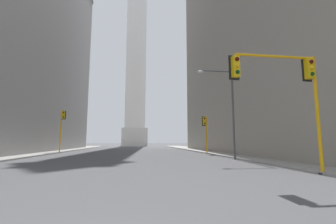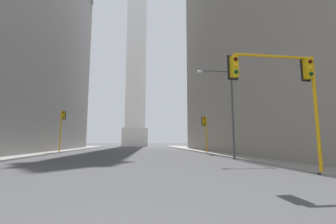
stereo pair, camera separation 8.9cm
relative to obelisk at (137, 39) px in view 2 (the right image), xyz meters
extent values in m
cube|color=gray|center=(-12.65, -49.32, -39.24)|extent=(5.00, 92.48, 0.15)
cube|color=gray|center=(12.65, -49.32, -39.24)|extent=(5.00, 92.48, 0.15)
cube|color=gray|center=(24.94, -50.40, -18.85)|extent=(25.00, 44.15, 40.92)
cube|color=silver|center=(0.00, 0.00, -36.25)|extent=(8.61, 8.61, 6.14)
cube|color=white|center=(0.00, 0.00, 0.81)|extent=(6.88, 6.88, 67.98)
cylinder|color=orange|center=(10.32, -49.48, -36.74)|extent=(0.18, 0.18, 5.16)
cylinder|color=#262626|center=(10.32, -49.48, -39.27)|extent=(0.40, 0.40, 0.10)
cube|color=#E5B20F|center=(10.03, -49.48, -34.86)|extent=(0.36, 0.36, 1.10)
cube|color=black|center=(10.02, -49.31, -34.86)|extent=(0.58, 0.07, 1.32)
sphere|color=#410907|center=(10.04, -49.67, -34.51)|extent=(0.22, 0.22, 0.22)
sphere|color=yellow|center=(10.04, -49.67, -34.86)|extent=(0.22, 0.22, 0.22)
sphere|color=#073410|center=(10.04, -49.67, -35.20)|extent=(0.22, 0.22, 0.22)
cylinder|color=orange|center=(10.29, -68.93, -36.17)|extent=(0.18, 0.18, 6.29)
cylinder|color=#262626|center=(10.29, -68.93, -39.27)|extent=(0.40, 0.40, 0.10)
cube|color=#E5B20F|center=(10.00, -68.93, -33.72)|extent=(0.36, 0.36, 1.10)
cube|color=black|center=(9.99, -68.75, -33.72)|extent=(0.58, 0.07, 1.32)
sphere|color=#410907|center=(10.01, -69.12, -33.38)|extent=(0.22, 0.22, 0.22)
sphere|color=yellow|center=(10.01, -69.12, -33.72)|extent=(0.22, 0.22, 0.22)
sphere|color=#073410|center=(10.01, -69.12, -34.06)|extent=(0.22, 0.22, 0.22)
cylinder|color=orange|center=(8.05, -68.93, -33.12)|extent=(4.49, 0.14, 0.14)
sphere|color=orange|center=(10.29, -68.93, -33.12)|extent=(0.18, 0.18, 0.18)
cube|color=#E5B20F|center=(5.80, -68.93, -33.79)|extent=(0.36, 0.36, 1.10)
cube|color=black|center=(5.79, -68.75, -33.79)|extent=(0.58, 0.07, 1.32)
sphere|color=#410907|center=(5.81, -69.12, -33.45)|extent=(0.22, 0.22, 0.22)
sphere|color=yellow|center=(5.81, -69.12, -33.79)|extent=(0.22, 0.22, 0.22)
sphere|color=#073410|center=(5.81, -69.12, -34.13)|extent=(0.22, 0.22, 0.22)
cylinder|color=orange|center=(-10.55, -44.03, -36.15)|extent=(0.18, 0.18, 6.33)
cylinder|color=#262626|center=(-10.55, -44.03, -39.27)|extent=(0.40, 0.40, 0.10)
cube|color=#E5B20F|center=(-10.26, -44.03, -33.69)|extent=(0.37, 0.37, 1.10)
cube|color=black|center=(-10.27, -43.85, -33.69)|extent=(0.58, 0.09, 1.32)
sphere|color=#410907|center=(-10.24, -44.22, -33.35)|extent=(0.22, 0.22, 0.22)
sphere|color=yellow|center=(-10.24, -44.22, -33.69)|extent=(0.22, 0.22, 0.22)
sphere|color=#073410|center=(-10.24, -44.22, -34.03)|extent=(0.22, 0.22, 0.22)
cylinder|color=#4C4C51|center=(9.97, -59.15, -34.99)|extent=(0.20, 0.20, 8.64)
cylinder|color=#4C4C51|center=(8.40, -59.15, -30.82)|extent=(3.14, 0.12, 0.12)
sphere|color=#4C4C51|center=(9.97, -59.15, -30.82)|extent=(0.20, 0.20, 0.20)
ellipsoid|color=silver|center=(6.83, -59.15, -30.94)|extent=(0.64, 0.36, 0.26)
camera|label=1|loc=(0.82, -79.55, -37.61)|focal=24.00mm
camera|label=2|loc=(0.91, -79.56, -37.61)|focal=24.00mm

